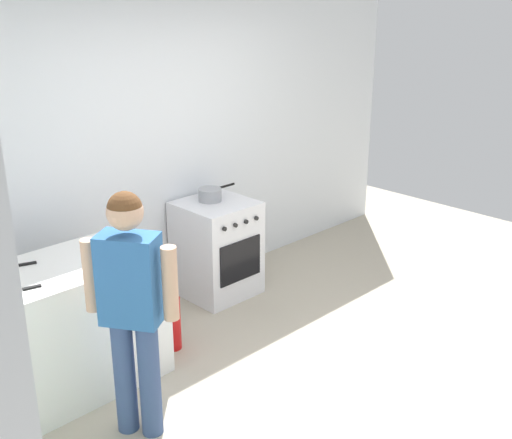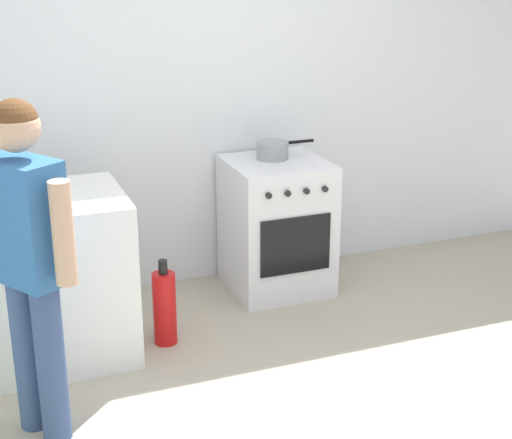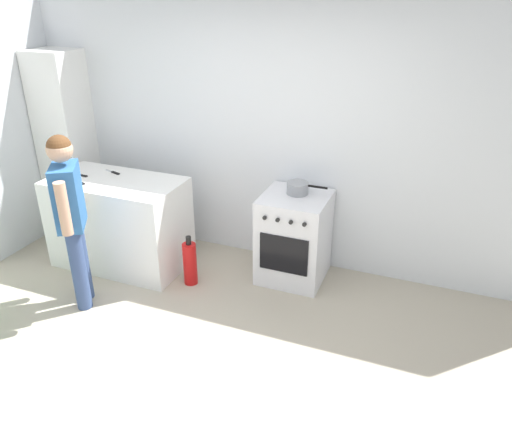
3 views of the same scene
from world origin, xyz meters
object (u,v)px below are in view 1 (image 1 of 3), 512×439
(pot, at_px, (210,195))
(knife_utility, at_px, (22,290))
(fire_extinguisher, at_px, (172,322))
(person, at_px, (131,298))
(oven_left, at_px, (217,248))
(knife_paring, at_px, (23,265))

(pot, relative_size, knife_utility, 1.52)
(pot, distance_m, fire_extinguisher, 1.24)
(pot, distance_m, person, 1.99)
(knife_utility, height_order, fire_extinguisher, knife_utility)
(oven_left, distance_m, pot, 0.48)
(oven_left, relative_size, fire_extinguisher, 1.70)
(knife_utility, distance_m, knife_paring, 0.38)
(knife_paring, bearing_deg, fire_extinguisher, -15.69)
(oven_left, bearing_deg, person, -145.47)
(knife_utility, height_order, knife_paring, same)
(knife_paring, distance_m, fire_extinguisher, 1.21)
(pot, height_order, fire_extinguisher, pot)
(oven_left, distance_m, fire_extinguisher, 1.01)
(oven_left, relative_size, person, 0.55)
(knife_utility, height_order, person, person)
(oven_left, xyz_separation_m, pot, (-0.00, 0.07, 0.48))
(knife_paring, bearing_deg, knife_utility, -116.48)
(knife_utility, bearing_deg, pot, 17.20)
(oven_left, bearing_deg, knife_utility, -164.63)
(knife_paring, bearing_deg, oven_left, 6.50)
(pot, xyz_separation_m, knife_utility, (-2.00, -0.62, -0.00))
(fire_extinguisher, bearing_deg, oven_left, 28.78)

